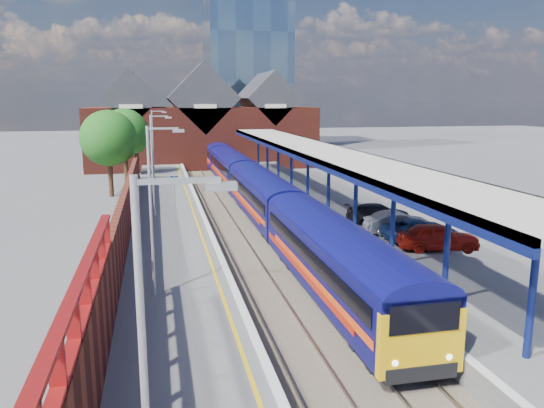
{
  "coord_description": "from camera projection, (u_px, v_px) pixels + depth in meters",
  "views": [
    {
      "loc": [
        -6.18,
        -15.44,
        9.02
      ],
      "look_at": [
        0.74,
        16.29,
        2.6
      ],
      "focal_mm": 35.0,
      "sensor_mm": 36.0,
      "label": 1
    }
  ],
  "objects": [
    {
      "name": "ballast_bed",
      "position": [
        250.0,
        230.0,
        37.01
      ],
      "size": [
        6.0,
        76.0,
        0.06
      ],
      "primitive_type": "cube",
      "color": "#473D33",
      "rests_on": "ground"
    },
    {
      "name": "lamp_post_d",
      "position": [
        154.0,
        141.0,
        51.97
      ],
      "size": [
        1.48,
        0.18,
        7.0
      ],
      "color": "#A5A8AA",
      "rests_on": "left_platform"
    },
    {
      "name": "ground",
      "position": [
        231.0,
        204.0,
        46.6
      ],
      "size": [
        240.0,
        240.0,
        0.0
      ],
      "primitive_type": "plane",
      "color": "#5B5B5E",
      "rests_on": "ground"
    },
    {
      "name": "left_platform",
      "position": [
        170.0,
        228.0,
        35.76
      ],
      "size": [
        5.0,
        76.0,
        1.0
      ],
      "primitive_type": "cube",
      "color": "#565659",
      "rests_on": "ground"
    },
    {
      "name": "yellow_line",
      "position": [
        196.0,
        219.0,
        36.03
      ],
      "size": [
        0.14,
        76.0,
        0.01
      ],
      "primitive_type": "cube",
      "color": "yellow",
      "rests_on": "left_platform"
    },
    {
      "name": "station_building",
      "position": [
        202.0,
        126.0,
        72.38
      ],
      "size": [
        30.0,
        12.12,
        13.78
      ],
      "color": "#5E2018",
      "rests_on": "ground"
    },
    {
      "name": "train",
      "position": [
        245.0,
        178.0,
        47.48
      ],
      "size": [
        2.87,
        65.91,
        3.45
      ],
      "color": "#0C0C54",
      "rests_on": "ground"
    },
    {
      "name": "glass_tower",
      "position": [
        246.0,
        34.0,
        92.7
      ],
      "size": [
        14.2,
        14.2,
        40.3
      ],
      "color": "slate",
      "rests_on": "ground"
    },
    {
      "name": "parked_car_silver",
      "position": [
        398.0,
        223.0,
        32.19
      ],
      "size": [
        4.14,
        1.67,
        1.34
      ],
      "primitive_type": "imported",
      "rotation": [
        0.0,
        0.0,
        1.51
      ],
      "color": "#B3B3B8",
      "rests_on": "right_platform"
    },
    {
      "name": "tree_near",
      "position": [
        110.0,
        140.0,
        49.06
      ],
      "size": [
        5.2,
        5.2,
        8.1
      ],
      "color": "#382314",
      "rests_on": "ground"
    },
    {
      "name": "coping_right",
      "position": [
        294.0,
        215.0,
        37.47
      ],
      "size": [
        0.3,
        76.0,
        0.05
      ],
      "primitive_type": "cube",
      "color": "silver",
      "rests_on": "right_platform"
    },
    {
      "name": "lamp_post_b",
      "position": [
        154.0,
        201.0,
        21.29
      ],
      "size": [
        1.48,
        0.18,
        7.0
      ],
      "color": "#A5A8AA",
      "rests_on": "left_platform"
    },
    {
      "name": "platform_sign",
      "position": [
        174.0,
        186.0,
        39.28
      ],
      "size": [
        0.55,
        0.08,
        2.5
      ],
      "color": "#A5A8AA",
      "rests_on": "left_platform"
    },
    {
      "name": "parked_car_blue",
      "position": [
        420.0,
        230.0,
        30.52
      ],
      "size": [
        4.59,
        2.31,
        1.25
      ],
      "primitive_type": "imported",
      "rotation": [
        0.0,
        0.0,
        1.63
      ],
      "color": "navy",
      "rests_on": "right_platform"
    },
    {
      "name": "canopy",
      "position": [
        318.0,
        152.0,
        39.01
      ],
      "size": [
        4.5,
        52.0,
        4.48
      ],
      "color": "#0E1855",
      "rests_on": "right_platform"
    },
    {
      "name": "coping_left",
      "position": [
        205.0,
        219.0,
        36.15
      ],
      "size": [
        0.3,
        76.0,
        0.05
      ],
      "primitive_type": "cube",
      "color": "silver",
      "rests_on": "left_platform"
    },
    {
      "name": "rails",
      "position": [
        250.0,
        229.0,
        36.99
      ],
      "size": [
        4.51,
        76.0,
        0.14
      ],
      "color": "slate",
      "rests_on": "ground"
    },
    {
      "name": "lamp_post_c",
      "position": [
        154.0,
        159.0,
        36.63
      ],
      "size": [
        1.48,
        0.18,
        7.0
      ],
      "color": "#A5A8AA",
      "rests_on": "left_platform"
    },
    {
      "name": "parked_car_red",
      "position": [
        438.0,
        237.0,
        28.62
      ],
      "size": [
        4.62,
        2.71,
        1.48
      ],
      "primitive_type": "imported",
      "rotation": [
        0.0,
        0.0,
        1.33
      ],
      "color": "#A0170D",
      "rests_on": "right_platform"
    },
    {
      "name": "brick_wall",
      "position": [
        123.0,
        223.0,
        28.65
      ],
      "size": [
        0.35,
        50.0,
        3.86
      ],
      "color": "#5E2018",
      "rests_on": "left_platform"
    },
    {
      "name": "tree_far",
      "position": [
        126.0,
        134.0,
        56.93
      ],
      "size": [
        5.2,
        5.2,
        8.1
      ],
      "color": "#382314",
      "rests_on": "ground"
    },
    {
      "name": "lamp_post_a",
      "position": [
        153.0,
        375.0,
        7.88
      ],
      "size": [
        1.48,
        0.18,
        7.0
      ],
      "color": "#A5A8AA",
      "rests_on": "left_platform"
    },
    {
      "name": "parked_car_dark",
      "position": [
        379.0,
        213.0,
        35.12
      ],
      "size": [
        4.32,
        1.8,
        1.25
      ],
      "primitive_type": "imported",
      "rotation": [
        0.0,
        0.0,
        1.56
      ],
      "color": "black",
      "rests_on": "right_platform"
    },
    {
      "name": "right_platform",
      "position": [
        332.0,
        220.0,
        38.17
      ],
      "size": [
        6.0,
        76.0,
        1.0
      ],
      "primitive_type": "cube",
      "color": "#565659",
      "rests_on": "ground"
    }
  ]
}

